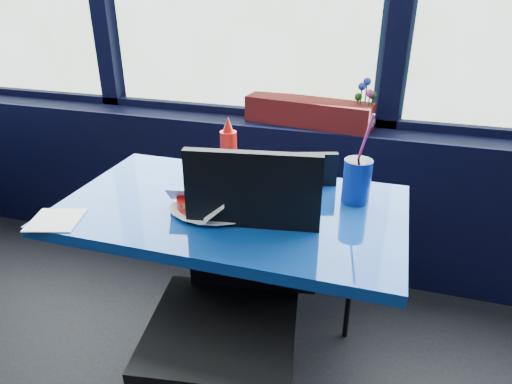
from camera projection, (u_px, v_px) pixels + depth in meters
name	position (u px, v px, depth m)	size (l,w,h in m)	color
window_sill	(236.00, 186.00, 2.60)	(5.00, 0.26, 0.80)	black
near_table	(233.00, 248.00, 1.69)	(1.20, 0.70, 0.75)	black
chair_near_front	(235.00, 291.00, 1.45)	(0.52, 0.52, 1.01)	black
chair_near_back	(299.00, 228.00, 1.95)	(0.50, 0.50, 0.88)	black
planter_box	(308.00, 112.00, 2.29)	(0.64, 0.16, 0.13)	maroon
flower_vase	(363.00, 115.00, 2.19)	(0.14, 0.14, 0.25)	silver
food_basket	(214.00, 202.00, 1.55)	(0.29, 0.29, 0.10)	red
ketchup_bottle	(229.00, 151.00, 1.80)	(0.07, 0.07, 0.25)	red
soda_cup	(357.00, 180.00, 1.61)	(0.10, 0.10, 0.33)	#0E2F9D
napkin	(56.00, 220.00, 1.51)	(0.16, 0.16, 0.00)	white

